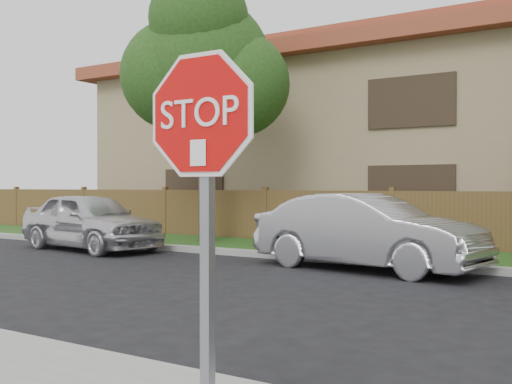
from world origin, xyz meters
The scene contains 4 objects.
tree_left centered at (-8.98, 9.57, 5.22)m, with size 4.80×3.90×7.78m.
stop_sign centered at (-0.66, -1.48, 1.83)m, with size 1.01×0.13×2.55m.
sedan_far_left centered at (-10.96, 7.10, 0.79)m, with size 1.87×4.64×1.58m, color silver.
sedan_left centered at (-3.15, 7.40, 0.79)m, with size 1.67×4.80×1.58m, color #ACADB1.
Camera 1 is at (1.44, -4.25, 1.74)m, focal length 42.00 mm.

